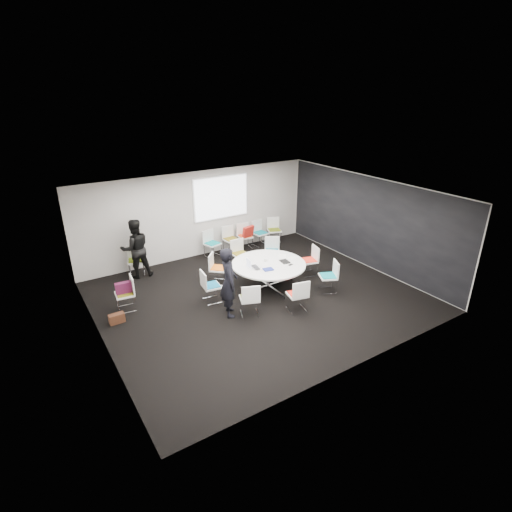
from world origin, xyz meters
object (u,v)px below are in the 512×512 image
chair_ring_a (309,266)px  maroon_bag (124,288)px  chair_ring_c (240,259)px  chair_ring_e (211,292)px  chair_ring_d (218,274)px  conference_table (269,270)px  chair_person_back (136,266)px  chair_back_d (260,238)px  chair_spare_left (126,300)px  person_main (229,282)px  laptop (257,267)px  brown_bag (117,318)px  person_back (135,249)px  chair_back_c (245,241)px  chair_ring_b (272,257)px  chair_ring_g (297,301)px  cup (265,260)px  chair_back_b (231,244)px  chair_back_e (274,235)px  chair_ring_f (250,305)px  chair_ring_h (328,282)px  chair_back_a (212,249)px

chair_ring_a → maroon_bag: bearing=94.6°
chair_ring_c → chair_ring_e: 2.24m
chair_ring_d → chair_ring_e: same height
conference_table → chair_person_back: 4.03m
chair_back_d → chair_spare_left: bearing=15.3°
chair_ring_a → person_main: size_ratio=0.50×
laptop → brown_bag: 3.77m
person_main → chair_ring_a: bearing=-57.3°
chair_ring_c → person_back: size_ratio=0.50×
brown_bag → chair_back_c: bearing=25.8°
chair_ring_b → chair_back_d: (0.62, 1.63, 0.00)m
chair_ring_c → chair_ring_g: bearing=88.0°
laptop → brown_bag: (-3.68, 0.48, -0.62)m
chair_back_c → cup: size_ratio=9.78×
chair_ring_a → person_main: (-3.11, -0.71, 0.61)m
chair_ring_b → chair_back_c: (-0.00, 1.64, 0.00)m
chair_back_b → conference_table: bearing=78.5°
chair_ring_d → maroon_bag: size_ratio=2.20×
chair_ring_e → cup: size_ratio=9.78×
cup → chair_ring_g: bearing=-93.8°
chair_ring_b → chair_back_e: 2.02m
chair_ring_f → chair_person_back: (-1.64, 3.81, 0.00)m
chair_ring_c → chair_ring_h: (1.24, -2.65, 0.00)m
brown_bag → chair_ring_c: bearing=15.8°
cup → brown_bag: bearing=176.3°
conference_table → chair_ring_d: size_ratio=2.33×
chair_ring_h → chair_person_back: 5.67m
chair_ring_g → chair_back_c: 4.43m
chair_spare_left → laptop: size_ratio=2.57×
laptop → cup: cup is taller
chair_ring_a → cup: 1.58m
chair_ring_e → conference_table: bearing=91.8°
chair_ring_b → chair_ring_d: (-2.02, -0.21, 0.00)m
conference_table → chair_back_e: size_ratio=2.33×
chair_back_b → chair_back_e: size_ratio=1.00×
chair_ring_e → laptop: bearing=87.7°
cup → brown_bag: size_ratio=0.25×
chair_ring_a → chair_spare_left: bearing=94.6°
chair_back_d → person_back: (-4.44, -0.18, 0.61)m
chair_back_a → chair_ring_h: bearing=96.8°
conference_table → chair_ring_c: chair_ring_c is taller
chair_ring_f → chair_back_a: same height
chair_ring_f → brown_bag: 3.19m
chair_ring_e → chair_back_a: bearing=159.2°
chair_ring_a → maroon_bag: 5.30m
chair_ring_d → chair_ring_e: size_ratio=1.00×
chair_ring_b → chair_back_c: same height
chair_ring_e → chair_person_back: same height
chair_back_a → chair_ring_f: bearing=61.7°
chair_ring_c → chair_person_back: size_ratio=1.00×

